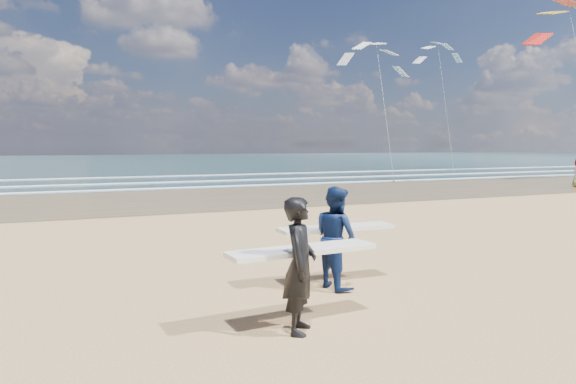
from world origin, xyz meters
name	(u,v)px	position (x,y,z in m)	size (l,w,h in m)	color
wet_sand_strip	(473,185)	(20.00, 18.00, 0.01)	(220.00, 12.00, 0.01)	brown
ocean	(226,160)	(20.00, 72.00, 0.01)	(220.00, 100.00, 0.02)	#1B393D
foam_breakers	(382,175)	(20.00, 28.10, 0.05)	(220.00, 11.70, 0.05)	white
surfer_near	(300,263)	(-0.26, -0.40, 0.94)	(2.23, 1.09, 1.84)	black
surfer_far	(336,237)	(1.22, 1.30, 0.91)	(2.21, 1.11, 1.81)	#0E204F
kite_1	(383,94)	(17.87, 24.94, 6.12)	(5.75, 4.73, 11.10)	slate
kite_5	(444,94)	(30.61, 33.58, 7.35)	(5.55, 4.71, 13.62)	slate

